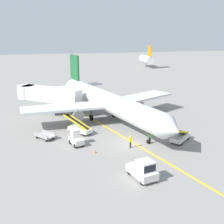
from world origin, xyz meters
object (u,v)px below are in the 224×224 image
(jet_bridge, at_px, (45,94))
(belt_loader_forward_hold, at_px, (180,136))
(pushback_tug, at_px, (143,170))
(belt_loader_aft_hold, at_px, (79,128))
(ground_crew_wing_walker, at_px, (130,141))
(baggage_tug_near_wing, at_px, (76,138))
(safety_cone_nose_left, at_px, (142,110))
(safety_cone_nose_right, at_px, (95,151))
(baggage_cart_loaded, at_px, (45,136))
(ground_crew_marshaller, at_px, (150,137))
(airliner, at_px, (106,101))

(jet_bridge, relative_size, belt_loader_forward_hold, 2.56)
(pushback_tug, xyz_separation_m, belt_loader_aft_hold, (-4.82, 15.60, -0.22))
(belt_loader_aft_hold, xyz_separation_m, ground_crew_wing_walker, (5.88, -7.25, 0.13))
(baggage_tug_near_wing, xyz_separation_m, safety_cone_nose_left, (14.14, 14.42, -0.71))
(safety_cone_nose_left, height_order, safety_cone_nose_right, same)
(baggage_cart_loaded, xyz_separation_m, ground_crew_wing_walker, (11.03, -5.91, 0.44))
(baggage_tug_near_wing, bearing_deg, ground_crew_marshaller, -9.39)
(jet_bridge, xyz_separation_m, baggage_tug_near_wing, (3.80, -17.30, -2.62))
(ground_crew_wing_walker, distance_m, safety_cone_nose_left, 18.55)
(baggage_tug_near_wing, relative_size, ground_crew_wing_walker, 1.58)
(jet_bridge, bearing_deg, ground_crew_marshaller, -53.95)
(ground_crew_marshaller, bearing_deg, safety_cone_nose_right, -168.59)
(jet_bridge, distance_m, ground_crew_wing_walker, 22.79)
(jet_bridge, relative_size, safety_cone_nose_right, 26.39)
(baggage_tug_near_wing, relative_size, belt_loader_forward_hold, 0.59)
(jet_bridge, bearing_deg, ground_crew_wing_walker, -61.76)
(belt_loader_forward_hold, bearing_deg, airliner, 123.98)
(safety_cone_nose_right, bearing_deg, belt_loader_forward_hold, 5.63)
(belt_loader_forward_hold, bearing_deg, pushback_tug, -133.26)
(airliner, xyz_separation_m, baggage_cart_loaded, (-10.40, -6.54, -2.95))
(airliner, xyz_separation_m, safety_cone_nose_right, (-4.24, -13.06, -3.20))
(ground_crew_wing_walker, distance_m, safety_cone_nose_right, 4.95)
(safety_cone_nose_left, bearing_deg, baggage_tug_near_wing, -134.43)
(belt_loader_forward_hold, relative_size, belt_loader_aft_hold, 0.98)
(airliner, height_order, baggage_tug_near_wing, airliner)
(belt_loader_aft_hold, bearing_deg, ground_crew_wing_walker, -50.95)
(pushback_tug, height_order, safety_cone_nose_right, pushback_tug)
(baggage_tug_near_wing, bearing_deg, jet_bridge, 102.40)
(belt_loader_aft_hold, relative_size, ground_crew_wing_walker, 2.73)
(ground_crew_wing_walker, xyz_separation_m, safety_cone_nose_right, (-4.86, -0.61, -0.69))
(baggage_tug_near_wing, relative_size, safety_cone_nose_left, 6.10)
(belt_loader_aft_hold, bearing_deg, safety_cone_nose_right, -82.62)
(jet_bridge, bearing_deg, baggage_cart_loaded, -91.29)
(pushback_tug, xyz_separation_m, baggage_cart_loaded, (-9.97, 14.26, -0.53))
(baggage_cart_loaded, distance_m, safety_cone_nose_left, 21.40)
(ground_crew_marshaller, bearing_deg, pushback_tug, -113.89)
(airliner, distance_m, ground_crew_marshaller, 12.30)
(belt_loader_forward_hold, xyz_separation_m, ground_crew_wing_walker, (-7.36, -0.59, 0.13))
(jet_bridge, height_order, pushback_tug, jet_bridge)
(airliner, height_order, baggage_cart_loaded, airliner)
(ground_crew_wing_walker, bearing_deg, baggage_cart_loaded, 151.81)
(airliner, bearing_deg, safety_cone_nose_right, -107.97)
(jet_bridge, relative_size, baggage_cart_loaded, 3.38)
(ground_crew_marshaller, bearing_deg, belt_loader_forward_hold, -5.34)
(jet_bridge, xyz_separation_m, safety_cone_nose_right, (5.85, -20.56, -3.32))
(pushback_tug, distance_m, belt_loader_aft_hold, 16.33)
(airliner, bearing_deg, belt_loader_forward_hold, -56.02)
(ground_crew_marshaller, relative_size, safety_cone_nose_right, 3.86)
(belt_loader_aft_hold, bearing_deg, safety_cone_nose_left, 36.82)
(pushback_tug, relative_size, belt_loader_forward_hold, 0.87)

